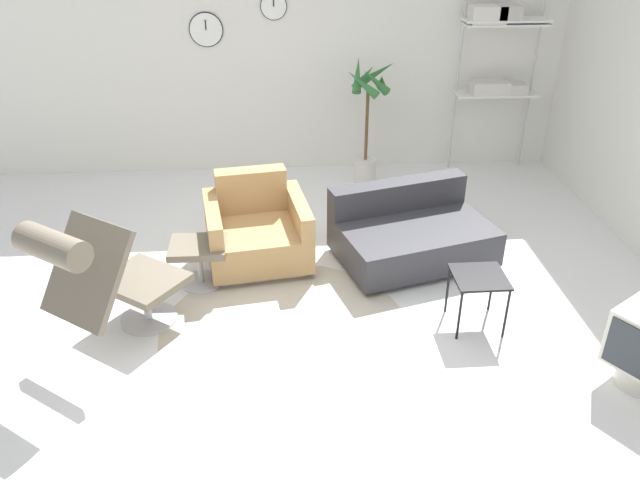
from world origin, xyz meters
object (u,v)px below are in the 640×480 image
side_table (479,282)px  couch_low (411,235)px  ottoman (199,254)px  armchair_red (257,232)px  potted_plant (368,120)px  shelf_unit (498,48)px  lounge_chair (98,270)px

side_table → couch_low: bearing=106.2°
couch_low → side_table: bearing=90.0°
ottoman → armchair_red: bearing=37.1°
side_table → potted_plant: 2.86m
armchair_red → shelf_unit: shelf_unit is taller
lounge_chair → potted_plant: (2.27, 2.87, 0.08)m
potted_plant → lounge_chair: bearing=-128.4°
side_table → lounge_chair: bearing=-178.4°
armchair_red → couch_low: (1.39, -0.06, -0.05)m
couch_low → ottoman: bearing=-6.8°
couch_low → shelf_unit: shelf_unit is taller
armchair_red → potted_plant: bearing=-134.4°
ottoman → armchair_red: size_ratio=0.47×
couch_low → side_table: couch_low is taller
armchair_red → potted_plant: 2.14m
armchair_red → potted_plant: potted_plant is taller
ottoman → shelf_unit: 4.06m
shelf_unit → armchair_red: bearing=-144.1°
lounge_chair → potted_plant: 3.66m
ottoman → armchair_red: 0.60m
lounge_chair → potted_plant: potted_plant is taller
armchair_red → side_table: bearing=138.2°
lounge_chair → ottoman: size_ratio=2.44×
lounge_chair → shelf_unit: 4.91m
armchair_red → side_table: size_ratio=2.26×
potted_plant → side_table: bearing=-80.3°
lounge_chair → side_table: lounge_chair is taller
armchair_red → couch_low: size_ratio=0.65×
side_table → potted_plant: (-0.48, 2.79, 0.35)m
ottoman → side_table: bearing=-18.7°
armchair_red → ottoman: bearing=28.2°
potted_plant → armchair_red: bearing=-125.6°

